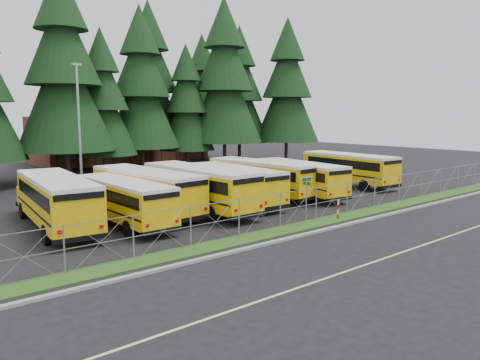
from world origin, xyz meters
The scene contains 27 objects.
ground centered at (0.00, 0.00, 0.00)m, with size 120.00×120.00×0.00m, color black.
curb centered at (0.00, -3.10, 0.06)m, with size 50.00×0.25×0.12m, color gray.
grass_verge centered at (0.00, -1.70, 0.03)m, with size 50.00×1.40×0.06m, color #244814.
road_lane_line centered at (0.00, -8.00, 0.01)m, with size 50.00×0.12×0.01m, color beige.
chainlink_fence centered at (0.00, -1.00, 1.00)m, with size 44.00×0.10×2.00m, color #95989D, non-canonical shape.
brick_building centered at (6.00, 40.00, 3.00)m, with size 22.00×10.00×6.00m, color brown.
bus_0 centered at (-13.70, 6.87, 1.46)m, with size 2.63×11.16×2.92m, color #D9A606, non-canonical shape.
bus_1 centered at (-10.48, 5.39, 1.30)m, with size 2.34×9.91×2.60m, color #D9A606, non-canonical shape.
bus_2 centered at (-8.23, 6.98, 1.43)m, with size 2.57×10.89×2.85m, color #D9A606, non-canonical shape.
bus_3 centered at (-5.14, 5.68, 1.47)m, with size 2.65×11.23×2.95m, color #D9A606, non-canonical shape.
bus_4 centered at (-1.69, 6.10, 1.33)m, with size 2.40×10.17×2.67m, color #D9A606, non-canonical shape.
bus_5 centered at (1.46, 6.98, 1.41)m, with size 2.54×10.75×2.82m, color #D9A606, non-canonical shape.
bus_6 centered at (4.12, 5.44, 1.33)m, with size 2.40×10.18×2.67m, color #D9A606, non-canonical shape.
bus_east centered at (11.54, 6.52, 1.41)m, with size 2.55×10.79×2.83m, color #D9A606, non-canonical shape.
street_sign centered at (-2.60, -1.65, 2.03)m, with size 0.84×0.55×2.81m.
striped_bollard centered at (0.14, -1.75, 0.60)m, with size 0.11×0.11×1.20m, color #B20C0C.
light_standard centered at (-8.46, 16.62, 5.50)m, with size 0.70×0.35×10.14m.
conifer_3 centered at (-6.53, 24.93, 9.88)m, with size 8.93×8.93×19.75m, color black, non-canonical shape.
conifer_4 centered at (-2.41, 26.03, 7.42)m, with size 6.71×6.71×14.83m, color black, non-canonical shape.
conifer_5 centered at (2.65, 27.39, 8.98)m, with size 8.12×8.12×17.96m, color black, non-canonical shape.
conifer_6 centered at (8.25, 27.02, 7.16)m, with size 6.48×6.48×14.32m, color black, non-canonical shape.
conifer_7 centered at (12.64, 25.47, 9.97)m, with size 9.01×9.01×19.93m, color black, non-canonical shape.
conifer_8 centered at (17.81, 28.89, 8.87)m, with size 8.02×8.02×17.73m, color black, non-canonical shape.
conifer_9 centered at (22.17, 24.44, 9.32)m, with size 8.43×8.43×18.65m, color black, non-canonical shape.
conifer_11 centered at (-3.55, 32.80, 8.72)m, with size 7.88×7.88×17.43m, color black, non-canonical shape.
conifer_12 centered at (5.91, 31.38, 9.80)m, with size 8.86×8.86×19.59m, color black, non-canonical shape.
conifer_13 centered at (16.11, 34.92, 8.62)m, with size 7.80×7.80×17.25m, color black, non-canonical shape.
Camera 1 is at (-22.10, -19.25, 6.33)m, focal length 35.00 mm.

